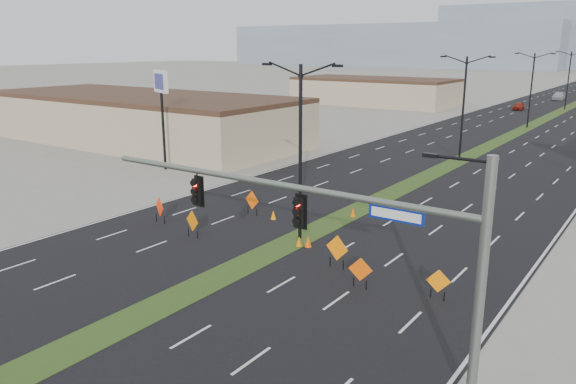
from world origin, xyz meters
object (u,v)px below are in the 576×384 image
Objects in this scene: construction_sign_1 at (192,222)px; cone_3 at (273,215)px; construction_sign_0 at (160,208)px; construction_sign_4 at (360,271)px; streetlight_3 at (568,78)px; construction_sign_2 at (252,201)px; car_left at (519,106)px; construction_sign_3 at (337,249)px; cone_2 at (308,241)px; signal_mast at (345,233)px; construction_sign_5 at (438,282)px; cone_1 at (353,213)px; streetlight_1 at (463,105)px; pole_sign_west at (161,90)px; car_far at (559,96)px; cone_0 at (299,242)px; streetlight_2 at (531,88)px; streetlight_0 at (300,147)px.

construction_sign_1 is 5.91m from cone_3.
construction_sign_4 is (15.15, -1.54, -0.13)m from construction_sign_0.
construction_sign_2 is (-5.20, -81.98, -4.44)m from streetlight_3.
cone_3 is at bearing -92.81° from car_left.
construction_sign_3 reaches higher than cone_2.
signal_mast reaches higher than construction_sign_5.
construction_sign_4 is at bearing -59.55° from cone_1.
streetlight_3 reaches higher than cone_1.
streetlight_1 and streetlight_3 have the same top height.
construction_sign_5 is (5.49, -0.54, -0.21)m from construction_sign_3.
pole_sign_west reaches higher than cone_3.
construction_sign_5 is at bearing -15.47° from cone_2.
construction_sign_0 is 0.97× the size of construction_sign_3.
cone_0 is (5.13, -103.89, -0.48)m from car_far.
streetlight_1 reaches higher than construction_sign_4.
streetlight_2 is 1.13× the size of pole_sign_west.
streetlight_3 is 5.66× the size of construction_sign_3.
cone_0 is at bearing -87.92° from cone_1.
streetlight_0 is 78.98m from car_left.
construction_sign_0 is 2.83× the size of cone_3.
cone_1 is at bearing -88.70° from streetlight_1.
construction_sign_3 is (4.10, -30.74, -4.37)m from streetlight_1.
construction_sign_5 is 2.33× the size of cone_0.
car_far is at bearing 104.63° from construction_sign_1.
signal_mast is at bearing -83.07° from construction_sign_4.
streetlight_1 is 16.04× the size of cone_1.
car_left reaches higher than cone_0.
car_left is 5.80× the size of cone_2.
cone_1 is (0.51, 5.49, -5.11)m from streetlight_0.
signal_mast is 7.87m from construction_sign_5.
construction_sign_0 reaches higher than construction_sign_4.
cone_2 is at bearing 33.19° from construction_sign_0.
construction_sign_2 is 12.99m from construction_sign_4.
cone_1 is at bearing 92.08° from cone_0.
construction_sign_0 is at bearing -119.10° from construction_sign_2.
construction_sign_5 is (9.59, -87.27, -4.59)m from streetlight_3.
streetlight_1 is at bearing 103.62° from construction_sign_3.
signal_mast is 9.51× the size of construction_sign_0.
streetlight_2 is at bearing 100.08° from construction_sign_1.
signal_mast is 18.66m from construction_sign_2.
cone_2 is (1.20, -0.95, -5.08)m from streetlight_0.
cone_0 is at bearing -58.05° from streetlight_0.
streetlight_0 is 2.56× the size of car_left.
cone_0 is at bearing -89.24° from streetlight_2.
pole_sign_west is at bearing 166.29° from construction_sign_2.
signal_mast is 7.38m from construction_sign_4.
construction_sign_2 reaches higher than construction_sign_4.
streetlight_1 is at bearing 89.49° from construction_sign_5.
streetlight_2 is 6.01× the size of construction_sign_2.
construction_sign_4 reaches higher than car_left.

